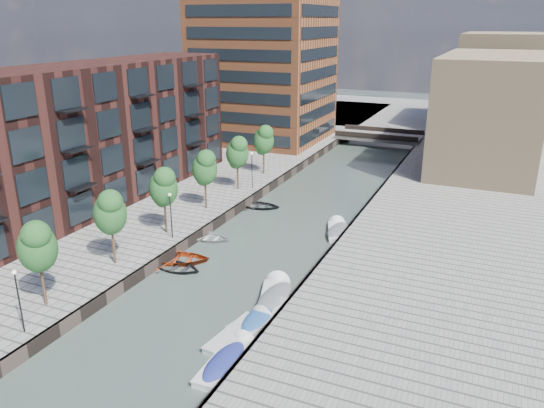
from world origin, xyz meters
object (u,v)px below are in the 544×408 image
Objects in this scene: bridge at (379,136)px; sloop_3 at (209,240)px; motorboat_3 at (263,318)px; sloop_1 at (178,270)px; sloop_4 at (260,208)px; motorboat_0 at (228,360)px; tree_5 at (237,152)px; tree_4 at (205,167)px; car at (439,164)px; tree_3 at (163,186)px; motorboat_1 at (275,296)px; motorboat_4 at (337,230)px; motorboat_2 at (244,332)px; tree_1 at (37,245)px; tree_2 at (110,211)px; sloop_2 at (180,262)px; tree_6 at (264,139)px.

bridge is 3.15× the size of sloop_3.
bridge is at bearing 95.06° from motorboat_3.
sloop_1 is 16.18m from sloop_4.
tree_5 is at bearing 116.07° from motorboat_0.
tree_4 is at bearing 123.25° from motorboat_0.
motorboat_3 is (9.68, -20.35, 0.20)m from sloop_4.
sloop_4 is (-4.76, -35.21, -1.39)m from bridge.
car is at bearing 81.26° from motorboat_3.
sloop_4 is (3.74, 11.79, -5.31)m from tree_3.
motorboat_4 is at bearing 88.59° from motorboat_1.
motorboat_2 reaches higher than sloop_4.
motorboat_1 reaches higher than motorboat_4.
tree_5 is 13.49m from sloop_3.
tree_1 is 1.46× the size of sloop_1.
tree_3 is (0.00, 7.00, 0.00)m from tree_2.
motorboat_0 is (13.50, -13.59, -5.10)m from tree_3.
tree_6 is at bearing -13.35° from sloop_2.
sloop_4 is 27.19m from motorboat_0.
sloop_2 is (3.33, 10.92, -5.31)m from tree_1.
sloop_1 is 0.74× the size of motorboat_2.
motorboat_1 reaches higher than sloop_2.
car is at bearing 81.05° from motorboat_2.
sloop_1 is 0.81× the size of sloop_2.
tree_3 is 1.46× the size of sloop_1.
motorboat_2 is (9.23, -22.23, 0.10)m from sloop_4.
tree_6 is 19.03m from motorboat_4.
tree_6 is 1.15× the size of motorboat_4.
tree_5 is 1.36× the size of sloop_4.
tree_6 is 1.16× the size of motorboat_3.
tree_2 is 1.08× the size of motorboat_2.
tree_6 is 24.88m from sloop_2.
motorboat_2 is (4.47, -57.44, -1.29)m from bridge.
tree_2 is at bearing -173.76° from motorboat_1.
tree_4 is at bearing 136.01° from motorboat_1.
tree_5 reaches higher than sloop_3.
tree_5 reaches higher than sloop_4.
tree_1 reaches higher than sloop_3.
tree_3 is 21.00m from tree_6.
bridge is 2.57× the size of motorboat_0.
sloop_1 is at bearing -81.10° from tree_6.
tree_2 is 1.00× the size of tree_5.
tree_1 is 17.15m from sloop_3.
tree_6 is 11.27m from sloop_4.
sloop_2 is at bearing 178.54° from sloop_3.
tree_3 and tree_6 have the same top height.
tree_3 is at bearing 156.83° from motorboat_1.
sloop_2 is (3.33, -10.08, -5.31)m from tree_4.
motorboat_3 is (9.44, -4.17, 0.20)m from sloop_1.
car is (6.63, 42.07, 1.58)m from motorboat_2.
tree_1 and tree_4 have the same top height.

